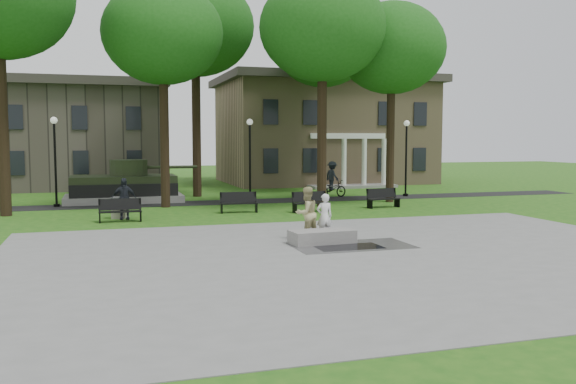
% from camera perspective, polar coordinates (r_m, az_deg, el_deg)
% --- Properties ---
extents(ground, '(120.00, 120.00, 0.00)m').
position_cam_1_polar(ground, '(23.43, 2.31, -3.81)').
color(ground, '#1B4D12').
rests_on(ground, ground).
extents(plaza, '(22.00, 16.00, 0.02)m').
position_cam_1_polar(plaza, '(18.86, 7.38, -5.98)').
color(plaza, gray).
rests_on(plaza, ground).
extents(footpath, '(44.00, 2.60, 0.01)m').
position_cam_1_polar(footpath, '(34.89, -4.24, -0.91)').
color(footpath, black).
rests_on(footpath, ground).
extents(building_right, '(17.00, 12.00, 8.60)m').
position_cam_1_polar(building_right, '(51.01, 3.24, 5.84)').
color(building_right, '#9E8460').
rests_on(building_right, ground).
extents(building_left, '(15.00, 10.00, 7.20)m').
position_cam_1_polar(building_left, '(48.45, -21.06, 4.68)').
color(building_left, '#4C443D').
rests_on(building_left, ground).
extents(tree_1, '(6.20, 6.20, 11.63)m').
position_cam_1_polar(tree_1, '(32.94, -11.64, 14.28)').
color(tree_1, black).
rests_on(tree_1, ground).
extents(tree_2, '(6.60, 6.60, 12.16)m').
position_cam_1_polar(tree_2, '(32.84, 3.24, 15.04)').
color(tree_2, black).
rests_on(tree_2, ground).
extents(tree_3, '(6.00, 6.00, 11.19)m').
position_cam_1_polar(tree_3, '(35.41, 9.68, 13.06)').
color(tree_3, black).
rests_on(tree_3, ground).
extents(tree_4, '(7.20, 7.20, 13.50)m').
position_cam_1_polar(tree_4, '(38.87, -8.68, 15.02)').
color(tree_4, black).
rests_on(tree_4, ground).
extents(tree_5, '(6.40, 6.40, 12.44)m').
position_cam_1_polar(tree_5, '(41.34, 3.30, 13.45)').
color(tree_5, black).
rests_on(tree_5, ground).
extents(lamp_left, '(0.36, 0.36, 4.73)m').
position_cam_1_polar(lamp_left, '(34.23, -20.97, 3.34)').
color(lamp_left, black).
rests_on(lamp_left, ground).
extents(lamp_mid, '(0.36, 0.36, 4.73)m').
position_cam_1_polar(lamp_mid, '(35.12, -3.58, 3.69)').
color(lamp_mid, black).
rests_on(lamp_mid, ground).
extents(lamp_right, '(0.36, 0.36, 4.73)m').
position_cam_1_polar(lamp_right, '(38.70, 11.00, 3.73)').
color(lamp_right, black).
rests_on(lamp_right, ground).
extents(tank_monument, '(7.45, 3.40, 2.40)m').
position_cam_1_polar(tank_monument, '(35.97, -15.05, 0.47)').
color(tank_monument, gray).
rests_on(tank_monument, ground).
extents(puddle, '(2.20, 1.20, 0.00)m').
position_cam_1_polar(puddle, '(20.30, 5.72, -5.14)').
color(puddle, black).
rests_on(puddle, plaza).
extents(concrete_block, '(2.27, 1.16, 0.45)m').
position_cam_1_polar(concrete_block, '(20.96, 3.20, -4.19)').
color(concrete_block, gray).
rests_on(concrete_block, plaza).
extents(skateboard, '(0.80, 0.46, 0.07)m').
position_cam_1_polar(skateboard, '(21.65, 3.84, -4.40)').
color(skateboard, brown).
rests_on(skateboard, plaza).
extents(skateboarder, '(0.59, 0.39, 1.63)m').
position_cam_1_polar(skateboarder, '(21.73, 3.43, -2.29)').
color(skateboarder, white).
rests_on(skateboarder, plaza).
extents(friend_watching, '(1.11, 0.99, 1.88)m').
position_cam_1_polar(friend_watching, '(21.55, 1.75, -2.00)').
color(friend_watching, tan).
rests_on(friend_watching, plaza).
extents(pedestrian_walker, '(1.11, 0.50, 1.86)m').
position_cam_1_polar(pedestrian_walker, '(28.06, -15.11, -0.61)').
color(pedestrian_walker, black).
rests_on(pedestrian_walker, ground).
extents(cyclist, '(2.13, 1.27, 2.21)m').
position_cam_1_polar(cyclist, '(37.41, 4.16, 0.87)').
color(cyclist, black).
rests_on(cyclist, ground).
extents(park_bench_0, '(1.80, 0.52, 1.00)m').
position_cam_1_polar(park_bench_0, '(27.35, -15.43, -1.61)').
color(park_bench_0, black).
rests_on(park_bench_0, ground).
extents(park_bench_1, '(1.83, 0.64, 1.00)m').
position_cam_1_polar(park_bench_1, '(29.75, -4.65, -0.93)').
color(park_bench_1, black).
rests_on(park_bench_1, ground).
extents(park_bench_2, '(1.83, 0.68, 1.00)m').
position_cam_1_polar(park_bench_2, '(29.89, 2.08, -0.89)').
color(park_bench_2, black).
rests_on(park_bench_2, ground).
extents(park_bench_3, '(1.85, 0.78, 1.00)m').
position_cam_1_polar(park_bench_3, '(32.22, 8.87, -0.52)').
color(park_bench_3, black).
rests_on(park_bench_3, ground).
extents(trash_bin, '(0.81, 0.81, 0.96)m').
position_cam_1_polar(trash_bin, '(28.54, -15.51, -1.42)').
color(trash_bin, '#A09A83').
rests_on(trash_bin, ground).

